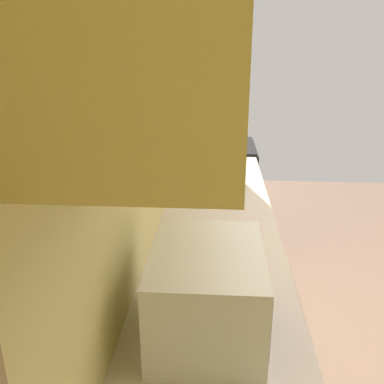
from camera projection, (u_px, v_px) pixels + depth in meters
wall_back at (143, 119)px, 1.95m from camera, size 4.48×0.12×2.84m
counter_run at (213, 350)px, 1.88m from camera, size 3.55×0.62×0.89m
oven_range at (220, 191)px, 3.86m from camera, size 0.71×0.64×1.07m
microwave at (208, 292)px, 1.28m from camera, size 0.46×0.34×0.29m
bowl at (228, 163)px, 3.10m from camera, size 0.17×0.17×0.05m
kettle at (229, 171)px, 2.75m from camera, size 0.16×0.12×0.17m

